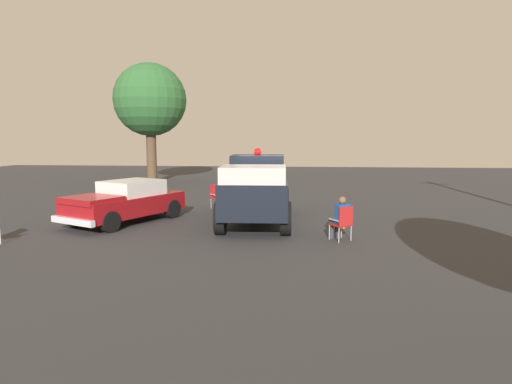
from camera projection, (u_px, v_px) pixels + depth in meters
ground_plane at (272, 223)px, 15.24m from camera, size 60.00×60.00×0.00m
vintage_fire_truck at (256, 189)px, 15.13m from camera, size 6.03×2.52×2.59m
classic_hot_rod at (125, 201)px, 15.17m from camera, size 4.73×3.53×1.46m
lawn_chair_near_truck at (343, 221)px, 12.43m from camera, size 0.68×0.68×1.02m
lawn_chair_by_car at (217, 195)px, 18.23m from camera, size 0.69×0.69×1.02m
spectator_seated at (340, 216)px, 12.53m from camera, size 0.65×0.60×1.29m
oak_tree_right at (150, 101)px, 27.81m from camera, size 4.64×4.64×7.71m
traffic_cone at (338, 218)px, 14.37m from camera, size 0.40×0.40×0.64m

